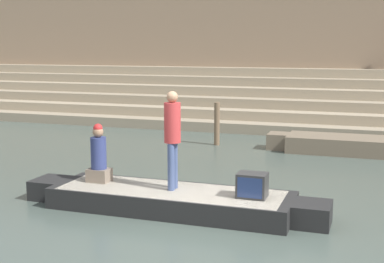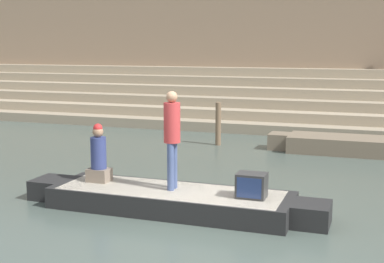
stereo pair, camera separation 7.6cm
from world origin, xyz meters
TOP-DOWN VIEW (x-y plane):
  - ground_plane at (0.00, 0.00)m, footprint 120.00×120.00m
  - ghat_steps at (0.00, 12.56)m, footprint 36.00×4.79m
  - back_wall at (0.00, 14.89)m, footprint 34.20×1.28m
  - rowboat_main at (-0.77, 0.75)m, footprint 5.73×1.47m
  - person_standing at (-0.75, 0.81)m, footprint 0.30×0.30m
  - person_rowing at (-2.31, 0.86)m, footprint 0.42×0.33m
  - tv_set at (0.74, 0.75)m, footprint 0.51×0.40m
  - moored_boat_shore at (2.44, 7.31)m, footprint 5.36×1.32m
  - mooring_post at (-1.83, 7.30)m, footprint 0.17×0.17m

SIDE VIEW (x-z plane):
  - ground_plane at x=0.00m, z-range 0.00..0.00m
  - rowboat_main at x=-0.77m, z-range 0.01..0.40m
  - moored_boat_shore at x=2.44m, z-range 0.02..0.48m
  - tv_set at x=0.74m, z-range 0.39..0.81m
  - mooring_post at x=-1.83m, z-range 0.00..1.31m
  - ghat_steps at x=0.00m, z-range -0.29..1.80m
  - person_rowing at x=-2.31m, z-range 0.29..1.43m
  - person_standing at x=-0.75m, z-range 0.54..2.35m
  - back_wall at x=0.00m, z-range -0.03..6.36m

